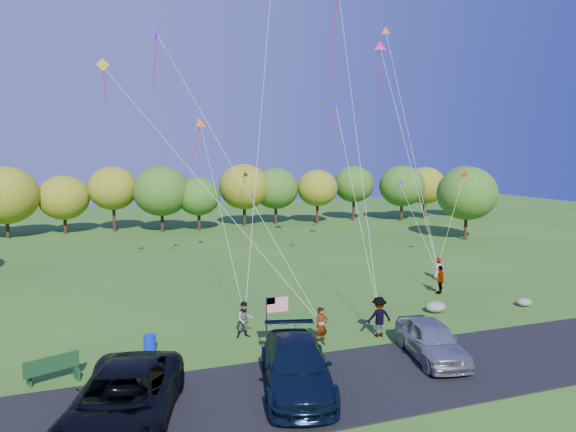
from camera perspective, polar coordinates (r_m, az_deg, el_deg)
name	(u,v)px	position (r m, az deg, el deg)	size (l,w,h in m)	color
ground	(345,342)	(24.84, 6.35, -13.72)	(140.00, 140.00, 0.00)	#2A5418
asphalt_lane	(389,376)	(21.56, 11.13, -17.05)	(44.00, 6.00, 0.06)	black
treeline	(225,190)	(58.48, -6.98, 2.85)	(76.45, 28.05, 8.03)	#382014
minivan_dark	(123,400)	(18.06, -17.84, -18.86)	(3.09, 6.70, 1.86)	black
minivan_navy	(296,366)	(19.76, 0.94, -16.37)	(2.44, 6.01, 1.74)	black
minivan_silver	(431,340)	(23.30, 15.64, -13.09)	(1.91, 4.75, 1.62)	#9A9FA4
flyer_a	(321,326)	(24.08, 3.73, -12.12)	(0.65, 0.42, 1.78)	#4C4C59
flyer_b	(245,320)	(25.07, -4.81, -11.39)	(0.85, 0.66, 1.74)	#4C4C59
flyer_c	(379,317)	(25.44, 10.07, -10.96)	(1.26, 0.72, 1.95)	#4C4C59
flyer_d	(440,280)	(33.77, 16.55, -6.79)	(1.05, 0.44, 1.79)	#4C4C59
flyer_e	(438,268)	(37.54, 16.34, -5.60)	(0.76, 0.49, 1.55)	#4C4C59
park_bench	(52,369)	(22.31, -24.72, -15.15)	(1.96, 1.05, 1.12)	#153B1A
trash_barrel	(150,343)	(24.17, -15.11, -13.51)	(0.53, 0.53, 0.80)	#0C21B6
flag_assembly	(273,312)	(22.25, -1.64, -10.56)	(1.00, 0.65, 2.72)	black
boulder_near	(436,307)	(30.02, 16.08, -9.69)	(1.17, 0.92, 0.59)	gray
boulder_far	(524,302)	(32.94, 24.77, -8.69)	(0.89, 0.74, 0.46)	slate
kites_aloft	(306,27)	(37.09, 2.05, 20.21)	(26.12, 7.47, 18.47)	#D06617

